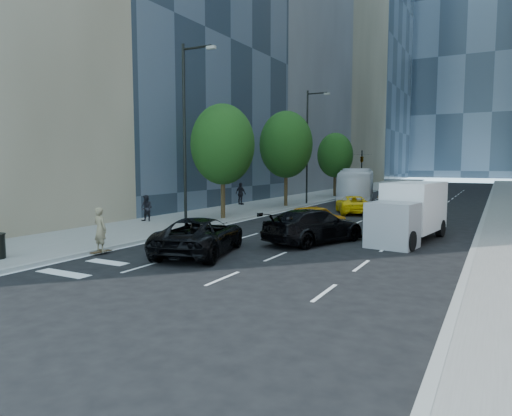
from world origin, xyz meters
The scene contains 22 objects.
ground centered at (0.00, 0.00, 0.00)m, with size 160.00×160.00×0.00m, color black.
sidewalk_left centered at (-9.00, 30.00, 0.07)m, with size 6.00×120.00×0.15m, color slate.
tower_left_mid centered at (-22.00, 42.00, 22.50)m, with size 20.00×24.00×45.00m, color slate.
tower_left_end centered at (-22.00, 92.00, 30.00)m, with size 20.00×28.00×60.00m, color #293340.
tower_distant centered at (0.00, 120.00, 45.00)m, with size 40.00×20.00×90.00m, color #293340.
lamp_near centered at (-6.32, 4.00, 5.81)m, with size 2.13×0.22×10.00m.
lamp_far centered at (-6.32, 22.00, 5.81)m, with size 2.13×0.22×10.00m.
tree_near centered at (-7.20, 9.00, 4.97)m, with size 4.20×4.20×7.46m.
tree_mid centered at (-7.20, 19.00, 5.32)m, with size 4.50×4.50×7.99m.
tree_far centered at (-7.20, 32.00, 4.62)m, with size 3.90×3.90×6.92m.
traffic_signal centered at (-6.40, 40.00, 4.23)m, with size 2.48×0.53×5.20m.
skateboarder centered at (-5.60, -3.00, 0.91)m, with size 0.67×0.44×1.83m, color #847352.
black_sedan_lincoln centered at (-2.00, -1.00, 0.77)m, with size 2.56×5.55×1.54m, color black.
black_sedan_mercedes centered at (1.20, 3.75, 0.81)m, with size 2.26×5.56×1.61m, color black.
taxi_a centered at (0.16, 6.50, 0.78)m, with size 1.83×4.55×1.55m, color orange.
taxi_b centered at (4.20, 9.00, 0.76)m, with size 1.62×4.63×1.53m, color orange.
taxi_c centered at (-0.78, 17.08, 0.67)m, with size 2.21×4.79×1.33m, color yellow.
taxi_d centered at (1.20, 20.50, 0.69)m, with size 1.93×4.75×1.38m, color #FBB00D.
city_bus centered at (-3.20, 26.62, 1.63)m, with size 2.74×11.71×3.26m, color white.
box_truck centered at (5.04, 6.44, 1.43)m, with size 2.97×6.14×2.82m.
pedestrian_a centered at (-10.47, 5.29, 0.97)m, with size 0.79×0.62×1.63m, color black.
pedestrian_b centered at (-11.06, 18.00, 1.11)m, with size 1.13×0.47×1.93m, color black.
Camera 1 is at (8.86, -16.38, 3.77)m, focal length 32.00 mm.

